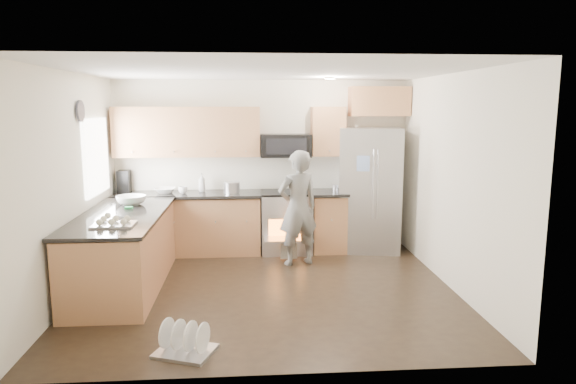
{
  "coord_description": "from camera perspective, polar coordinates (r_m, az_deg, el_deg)",
  "views": [
    {
      "loc": [
        -0.2,
        -5.95,
        2.21
      ],
      "look_at": [
        0.29,
        0.5,
        1.12
      ],
      "focal_mm": 32.0,
      "sensor_mm": 36.0,
      "label": 1
    }
  ],
  "objects": [
    {
      "name": "room_shell",
      "position": [
        6.0,
        -2.77,
        4.4
      ],
      "size": [
        4.54,
        4.04,
        2.62
      ],
      "color": "white",
      "rests_on": "ground"
    },
    {
      "name": "refrigerator",
      "position": [
        7.97,
        9.01,
        0.28
      ],
      "size": [
        1.04,
        0.87,
        1.89
      ],
      "rotation": [
        0.0,
        0.0,
        -0.17
      ],
      "color": "#B7B7BC",
      "rests_on": "ground"
    },
    {
      "name": "ground",
      "position": [
        6.35,
        -2.3,
        -10.83
      ],
      "size": [
        4.5,
        4.5,
        0.0
      ],
      "primitive_type": "plane",
      "color": "black",
      "rests_on": "ground"
    },
    {
      "name": "stove_range",
      "position": [
        7.82,
        -0.21,
        -1.78
      ],
      "size": [
        0.76,
        0.97,
        1.79
      ],
      "color": "#B7B7BC",
      "rests_on": "ground"
    },
    {
      "name": "dish_rack",
      "position": [
        4.92,
        -11.37,
        -16.25
      ],
      "size": [
        0.61,
        0.55,
        0.31
      ],
      "rotation": [
        0.0,
        0.0,
        -0.36
      ],
      "color": "#B7B7BC",
      "rests_on": "ground"
    },
    {
      "name": "peninsula",
      "position": [
        6.63,
        -17.8,
        -6.19
      ],
      "size": [
        0.96,
        2.36,
        1.05
      ],
      "color": "#AA6A44",
      "rests_on": "ground"
    },
    {
      "name": "person",
      "position": [
        7.15,
        1.11,
        -1.79
      ],
      "size": [
        0.68,
        0.56,
        1.61
      ],
      "primitive_type": "imported",
      "rotation": [
        0.0,
        0.0,
        3.48
      ],
      "color": "gray",
      "rests_on": "ground"
    },
    {
      "name": "back_cabinet_run",
      "position": [
        7.81,
        -7.12,
        0.28
      ],
      "size": [
        4.45,
        0.64,
        2.5
      ],
      "color": "#AA6A44",
      "rests_on": "ground"
    }
  ]
}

